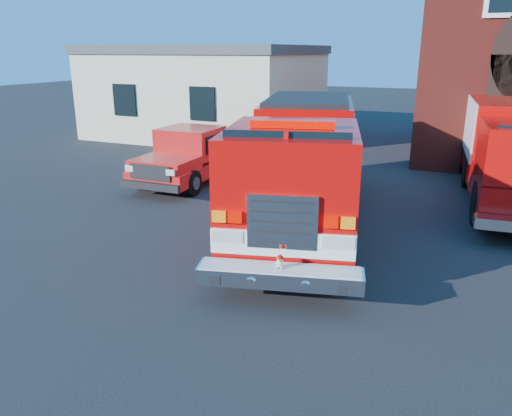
% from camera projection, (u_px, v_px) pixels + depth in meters
% --- Properties ---
extents(ground, '(100.00, 100.00, 0.00)m').
position_uv_depth(ground, '(279.00, 250.00, 10.82)').
color(ground, black).
rests_on(ground, ground).
extents(side_building, '(10.20, 8.20, 4.35)m').
position_uv_depth(side_building, '(208.00, 90.00, 24.96)').
color(side_building, beige).
rests_on(side_building, ground).
extents(fire_engine, '(4.95, 9.75, 2.89)m').
position_uv_depth(fire_engine, '(302.00, 161.00, 12.40)').
color(fire_engine, black).
rests_on(fire_engine, ground).
extents(pickup_truck, '(2.07, 5.45, 1.77)m').
position_uv_depth(pickup_truck, '(195.00, 155.00, 16.45)').
color(pickup_truck, black).
rests_on(pickup_truck, ground).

